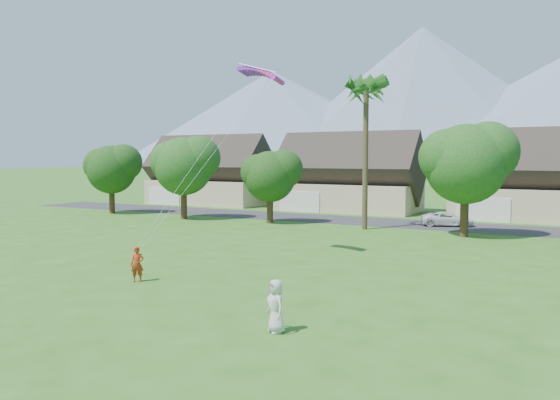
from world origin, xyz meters
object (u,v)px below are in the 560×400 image
Objects in this scene: kite_flyer at (137,264)px; parked_car at (447,219)px; parafoil_kite at (262,72)px; watcher at (276,306)px.

kite_flyer reaches higher than parked_car.
kite_flyer is 13.18m from parafoil_kite.
watcher is 0.41× the size of parked_car.
kite_flyer is 0.57× the size of parafoil_kite.
watcher is (9.51, -3.50, 0.07)m from kite_flyer.
parafoil_kite is (2.13, 8.25, 10.06)m from kite_flyer.
kite_flyer is 10.13m from watcher.
parked_car is at bearing 41.21° from kite_flyer.
parafoil_kite is (-6.62, -20.61, 10.29)m from parked_car.
kite_flyer is at bearing -96.60° from parafoil_kite.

